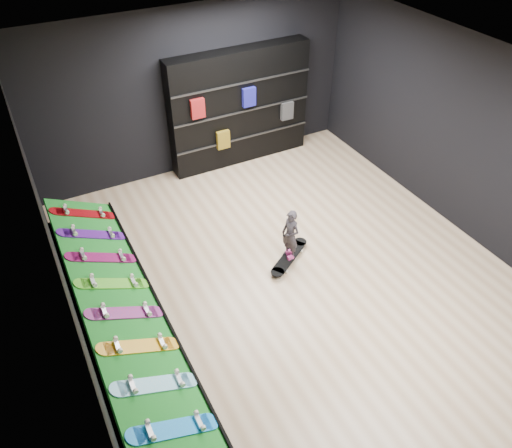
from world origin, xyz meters
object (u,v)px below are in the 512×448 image
display_rack (121,326)px  floor_skateboard (289,258)px  back_shelving (239,107)px  child (290,243)px

display_rack → floor_skateboard: size_ratio=4.59×
display_rack → back_shelving: bearing=44.8°
child → display_rack: bearing=-99.1°
back_shelving → child: bearing=-102.6°
floor_skateboard → back_shelving: bearing=44.6°
back_shelving → floor_skateboard: (-0.68, -3.04, -1.04)m
back_shelving → floor_skateboard: back_shelving is taller
display_rack → floor_skateboard: display_rack is taller
back_shelving → child: (-0.68, -3.04, -0.75)m
floor_skateboard → child: 0.29m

